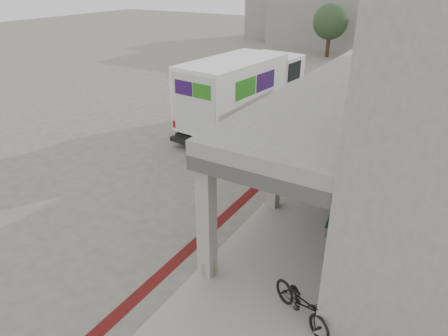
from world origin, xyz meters
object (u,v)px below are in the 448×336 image
Objects in this scene: bench at (337,216)px; fedex_truck at (245,91)px; utility_cabinet at (344,247)px; bicycle_black at (302,303)px.

fedex_truck is at bearing 129.45° from bench.
bench is 2.08× the size of utility_cabinet.
bench is at bearing 35.91° from bicycle_black.
utility_cabinet is at bearing 24.86° from bicycle_black.
fedex_truck is at bearing 144.34° from utility_cabinet.
fedex_truck reaches higher than utility_cabinet.
utility_cabinet is 2.56m from bicycle_black.
bicycle_black is at bearing -50.29° from fedex_truck.
utility_cabinet is 0.50× the size of bicycle_black.
utility_cabinet is at bearing -75.04° from bench.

